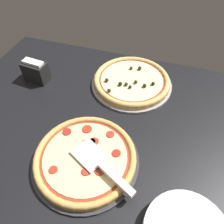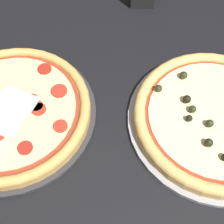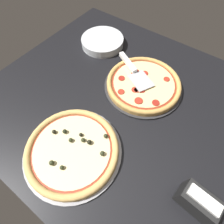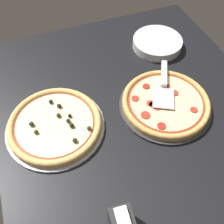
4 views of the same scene
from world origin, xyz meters
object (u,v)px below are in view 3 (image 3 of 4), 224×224
Objects in this scene: pizza_back at (72,150)px; napkin_holder at (197,201)px; plate_stack at (103,42)px; serving_spatula at (131,67)px; pizza_front at (144,83)px.

pizza_back is 2.99× the size of napkin_holder.
pizza_back is at bearing 117.50° from plate_stack.
serving_spatula reaches higher than pizza_back.
pizza_front is at bearing 158.75° from serving_spatula.
serving_spatula is at bearing -21.25° from pizza_front.
pizza_back reaches higher than plate_stack.
pizza_back is (5.06, 43.43, -0.02)cm from pizza_front.
napkin_holder is (-47.91, 37.14, 0.18)cm from serving_spatula.
napkin_holder is (-38.30, 33.40, 2.39)cm from pizza_front.
serving_spatula is at bearing -84.50° from pizza_back.
pizza_back is 1.41× the size of serving_spatula.
serving_spatula is 1.05× the size of plate_stack.
plate_stack reaches higher than pizza_front.
pizza_back reaches higher than pizza_front.
pizza_back is 64.29cm from plate_stack.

